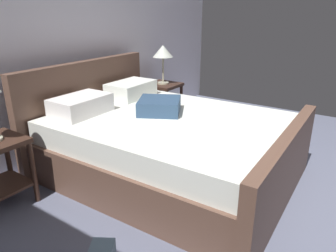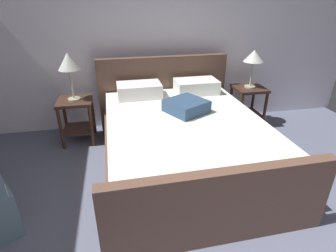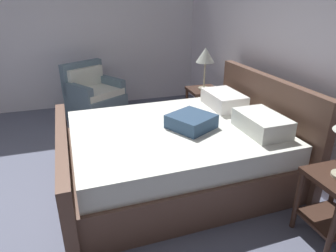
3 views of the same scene
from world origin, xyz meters
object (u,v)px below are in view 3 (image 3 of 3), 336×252
Objects in this scene: nightstand_right at (336,197)px; table_lamp_left at (205,56)px; bed at (179,150)px; nightstand_left at (203,101)px; armchair at (94,98)px.

table_lamp_left is (-2.48, -0.05, 0.67)m from nightstand_right.
bed is 3.93× the size of table_lamp_left.
bed is at bearing -33.89° from nightstand_left.
table_lamp_left is at bearing 146.11° from bed.
armchair is (-3.31, -1.60, -0.06)m from nightstand_right.
nightstand_left is 1.76m from armchair.
nightstand_right and nightstand_left have the same top height.
nightstand_left is at bearing -178.81° from nightstand_right.
bed is 1.49m from nightstand_left.
nightstand_left is 0.60× the size of armchair.
table_lamp_left is 1.90m from armchair.
table_lamp_left is at bearing 61.61° from armchair.
armchair reaches higher than nightstand_left.
table_lamp_left is (-1.24, 0.83, 0.74)m from bed.
bed is 3.93× the size of nightstand_right.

